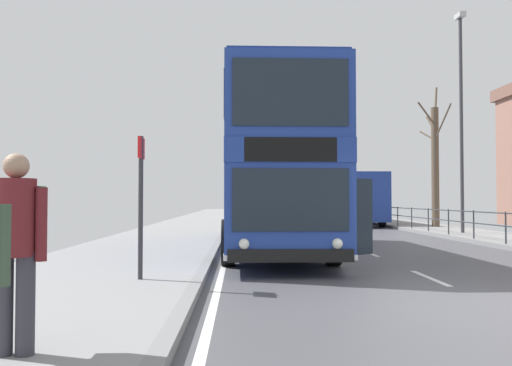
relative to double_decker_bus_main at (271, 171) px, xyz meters
name	(u,v)px	position (x,y,z in m)	size (l,w,h in m)	color
ground	(444,303)	(1.98, -7.74, -2.26)	(15.80, 140.00, 0.20)	#4C4C51
double_decker_bus_main	(271,171)	(0.00, 0.00, 0.00)	(3.25, 10.88, 4.39)	navy
background_bus_far_lane	(350,198)	(5.69, 17.00, -0.69)	(2.70, 9.97, 2.93)	navy
pedestrian_railing_far_kerb	(438,216)	(7.15, 6.45, -1.49)	(0.05, 24.71, 0.98)	#2D3338
pedestrian_with_backpack	(17,237)	(-2.83, -10.49, -1.14)	(0.54, 0.52, 1.74)	#383842
bus_stop_sign_near	(141,190)	(-2.57, -6.09, -0.65)	(0.08, 0.44, 2.42)	#2D2D33
street_lamp_far_side	(461,107)	(8.16, 6.46, 2.98)	(0.28, 0.60, 9.02)	#38383D
bare_tree_far_00	(435,161)	(8.83, 11.30, 1.11)	(2.06, 3.17, 7.16)	brown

